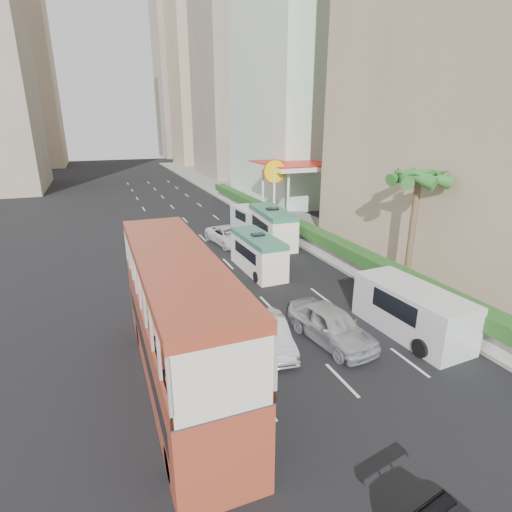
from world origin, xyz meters
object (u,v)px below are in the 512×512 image
minibus_far (272,227)px  shell_station (293,191)px  van_asset (229,244)px  panel_van_far (250,219)px  minibus_near (258,253)px  palm_tree (412,233)px  car_silver_lane_b (330,341)px  double_decker_bus (179,323)px  car_silver_lane_a (270,348)px  panel_van_near (411,311)px

minibus_far → shell_station: 9.50m
van_asset → panel_van_far: 4.95m
minibus_near → palm_tree: bearing=-42.9°
car_silver_lane_b → minibus_near: 9.47m
double_decker_bus → panel_van_far: (10.33, 20.15, -1.57)m
panel_van_far → minibus_near: bearing=-112.3°
car_silver_lane_a → double_decker_bus: bearing=-156.5°
car_silver_lane_a → panel_van_far: size_ratio=0.82×
van_asset → palm_tree: palm_tree is taller
minibus_near → double_decker_bus: bearing=-126.3°
car_silver_lane_b → palm_tree: bearing=17.4°
car_silver_lane_b → minibus_far: minibus_far is taller
double_decker_bus → car_silver_lane_a: double_decker_bus is taller
car_silver_lane_b → panel_van_far: 19.88m
double_decker_bus → palm_tree: 14.39m
double_decker_bus → minibus_far: size_ratio=1.79×
car_silver_lane_a → panel_van_near: bearing=-1.8°
minibus_far → palm_tree: 12.12m
car_silver_lane_b → minibus_far: size_ratio=0.76×
car_silver_lane_a → minibus_far: size_ratio=0.64×
van_asset → minibus_far: (3.28, -1.05, 1.36)m
minibus_near → palm_tree: palm_tree is taller
minibus_near → panel_van_near: minibus_near is taller
minibus_far → panel_van_far: minibus_far is taller
panel_van_near → palm_tree: 5.71m
car_silver_lane_a → van_asset: van_asset is taller
minibus_near → panel_van_near: bearing=-72.3°
van_asset → shell_station: bearing=27.3°
van_asset → shell_station: 11.34m
minibus_far → panel_van_near: minibus_far is taller
car_silver_lane_b → panel_van_near: bearing=-18.3°
car_silver_lane_a → van_asset: bearing=86.8°
palm_tree → minibus_far: bearing=106.5°
car_silver_lane_b → shell_station: (9.29, 22.37, 2.75)m
shell_station → van_asset: bearing=-143.8°
minibus_far → double_decker_bus: bearing=-119.4°
minibus_far → shell_station: (5.60, 7.55, 1.39)m
double_decker_bus → minibus_near: double_decker_bus is taller
panel_van_far → van_asset: bearing=-135.5°
car_silver_lane_b → minibus_far: bearing=68.0°
van_asset → palm_tree: size_ratio=0.77×
van_asset → panel_van_far: bearing=39.7°
car_silver_lane_a → shell_station: bearing=69.6°
car_silver_lane_b → panel_van_far: size_ratio=0.98×
double_decker_bus → shell_station: bearing=55.2°
car_silver_lane_b → minibus_far: (3.69, 14.83, 1.36)m
double_decker_bus → van_asset: double_decker_bus is taller
van_asset → minibus_far: size_ratio=0.80×
minibus_far → car_silver_lane_a: bearing=-109.5°
van_asset → minibus_near: bearing=-99.9°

